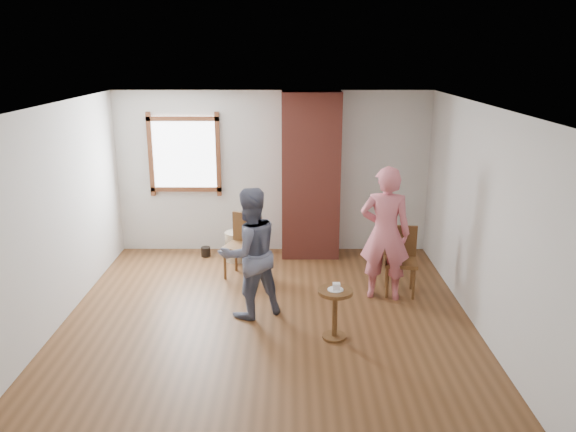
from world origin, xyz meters
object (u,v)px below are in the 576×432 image
object	(u,v)px
stoneware_crock	(237,246)
man	(249,253)
dining_chair_right	(401,256)
dining_chair_left	(243,242)
person_pink	(385,233)
side_table	(335,306)

from	to	relation	value
stoneware_crock	man	distance (m)	2.01
dining_chair_right	man	size ratio (longest dim) A/B	0.56
dining_chair_left	stoneware_crock	bearing A→B (deg)	126.35
stoneware_crock	person_pink	world-z (taller)	person_pink
dining_chair_left	person_pink	world-z (taller)	person_pink
dining_chair_right	person_pink	size ratio (longest dim) A/B	0.51
stoneware_crock	person_pink	distance (m)	2.57
man	side_table	bearing A→B (deg)	119.48
dining_chair_right	side_table	size ratio (longest dim) A/B	1.52
side_table	man	bearing A→B (deg)	148.90
dining_chair_right	dining_chair_left	bearing A→B (deg)	172.72
dining_chair_right	person_pink	world-z (taller)	person_pink
dining_chair_right	side_table	bearing A→B (deg)	-119.32
stoneware_crock	dining_chair_right	xyz separation A→B (m)	(2.34, -1.18, 0.28)
side_table	person_pink	world-z (taller)	person_pink
side_table	person_pink	xyz separation A→B (m)	(0.73, 1.13, 0.49)
dining_chair_left	dining_chair_right	size ratio (longest dim) A/B	1.01
man	person_pink	distance (m)	1.81
dining_chair_left	side_table	xyz separation A→B (m)	(1.19, -1.90, -0.11)
man	person_pink	size ratio (longest dim) A/B	0.91
dining_chair_left	dining_chair_right	xyz separation A→B (m)	(2.18, -0.58, -0.01)
dining_chair_right	side_table	world-z (taller)	dining_chair_right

